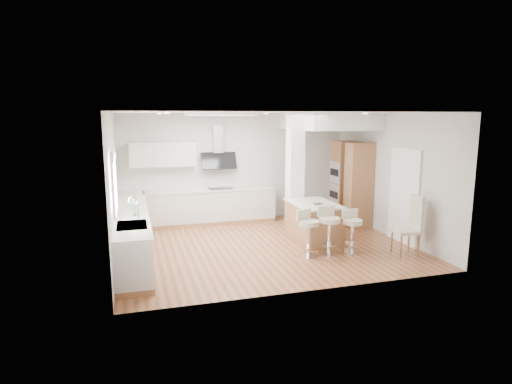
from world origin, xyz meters
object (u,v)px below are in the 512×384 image
object	(u,v)px
peninsula	(313,222)
bar_stool_b	(329,228)
bar_stool_a	(308,231)
dining_chair	(411,223)
bar_stool_c	(352,229)

from	to	relation	value
peninsula	bar_stool_b	xyz separation A→B (m)	(-0.10, -0.97, 0.11)
bar_stool_a	dining_chair	size ratio (longest dim) A/B	0.77
bar_stool_b	dining_chair	world-z (taller)	dining_chair
bar_stool_a	bar_stool_b	bearing A→B (deg)	-20.99
bar_stool_b	bar_stool_c	bearing A→B (deg)	-8.44
bar_stool_c	peninsula	bearing A→B (deg)	113.13
peninsula	bar_stool_a	xyz separation A→B (m)	(-0.56, -0.99, 0.09)
bar_stool_c	bar_stool_b	bearing A→B (deg)	177.90
bar_stool_a	dining_chair	distance (m)	2.06
bar_stool_a	bar_stool_b	distance (m)	0.45
bar_stool_b	bar_stool_c	xyz separation A→B (m)	(0.50, -0.03, -0.05)
bar_stool_a	bar_stool_b	size ratio (longest dim) A/B	0.96
peninsula	bar_stool_a	size ratio (longest dim) A/B	1.51
bar_stool_a	bar_stool_c	world-z (taller)	bar_stool_a
peninsula	bar_stool_c	distance (m)	1.08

